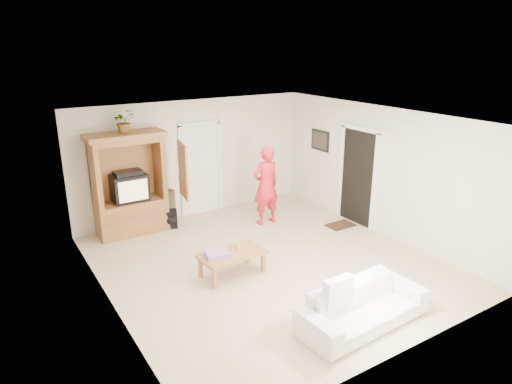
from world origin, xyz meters
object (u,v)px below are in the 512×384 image
coffee_table (232,255)px  man (266,185)px  armoire (131,190)px  sofa (363,306)px

coffee_table → man: bearing=39.5°
armoire → man: armoire is taller
man → coffee_table: 2.48m
man → sofa: bearing=76.6°
man → sofa: man is taller
armoire → man: (2.60, -1.05, -0.05)m
man → coffee_table: (-1.77, -1.66, -0.50)m
sofa → coffee_table: size_ratio=1.71×
armoire → sofa: size_ratio=1.07×
armoire → man: size_ratio=1.22×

